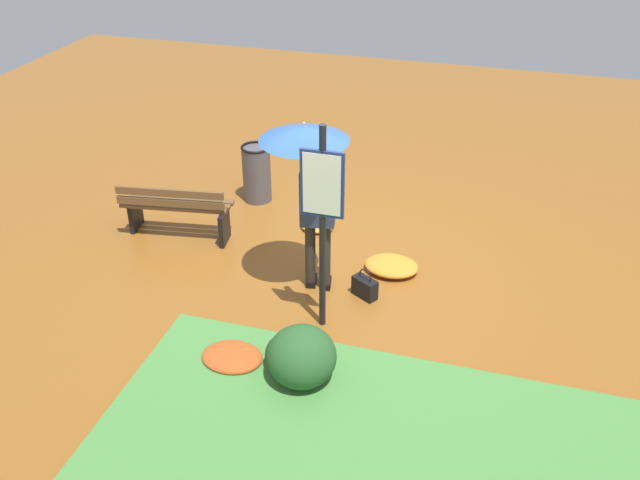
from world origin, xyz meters
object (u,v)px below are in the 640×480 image
at_px(person_with_umbrella, 310,166).
at_px(handbag, 365,287).
at_px(trash_bin, 257,173).
at_px(info_sign_post, 322,207).
at_px(park_bench, 176,209).

xyz_separation_m(person_with_umbrella, handbag, (-0.65, 0.03, -1.42)).
bearing_deg(handbag, trash_bin, -43.18).
xyz_separation_m(person_with_umbrella, trash_bin, (1.38, -1.88, -1.13)).
xyz_separation_m(info_sign_post, trash_bin, (1.71, -2.54, -1.03)).
bearing_deg(trash_bin, handbag, 136.82).
height_order(handbag, park_bench, park_bench).
xyz_separation_m(info_sign_post, handbag, (-0.32, -0.63, -1.32)).
relative_size(person_with_umbrella, info_sign_post, 0.89).
distance_m(info_sign_post, handbag, 1.50).
bearing_deg(park_bench, person_with_umbrella, 163.10).
xyz_separation_m(person_with_umbrella, park_bench, (2.01, -0.61, -1.15)).
distance_m(person_with_umbrella, trash_bin, 2.60).
height_order(info_sign_post, handbag, info_sign_post).
relative_size(person_with_umbrella, park_bench, 1.46).
bearing_deg(handbag, person_with_umbrella, -2.32).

